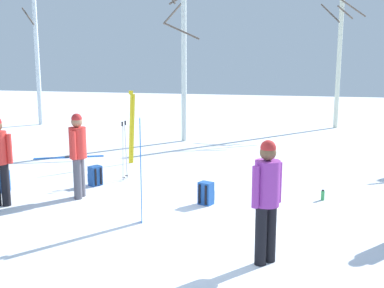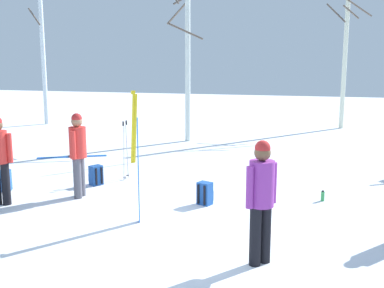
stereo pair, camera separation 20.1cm
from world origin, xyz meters
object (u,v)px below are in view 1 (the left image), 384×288
ski_poles_0 (124,149)px  water_bottle_0 (323,195)px  birch_tree_2 (341,31)px  backpack_2 (3,182)px  person_2 (267,194)px  birch_tree_1 (183,49)px  backpack_1 (95,176)px  ski_pair_planted_2 (141,172)px  person_1 (78,150)px  ski_pair_lying_0 (69,157)px  ski_pair_planted_1 (132,127)px  backpack_0 (206,193)px  birch_tree_0 (36,32)px

ski_poles_0 → water_bottle_0: size_ratio=6.50×
birch_tree_2 → backpack_2: bearing=-122.3°
person_2 → birch_tree_1: bearing=111.9°
person_2 → water_bottle_0: (0.84, 3.19, -0.88)m
backpack_1 → birch_tree_2: birch_tree_2 is taller
ski_pair_planted_2 → person_1: bearing=147.5°
ski_pair_lying_0 → birch_tree_1: bearing=55.2°
ski_pair_planted_2 → backpack_2: size_ratio=4.12×
backpack_2 → birch_tree_1: 7.83m
ski_poles_0 → backpack_1: (-0.45, -0.64, -0.52)m
ski_pair_lying_0 → backpack_2: (0.40, -3.49, 0.20)m
ski_poles_0 → backpack_1: 0.94m
ski_pair_planted_1 → backpack_0: bearing=-48.4°
ski_pair_planted_2 → ski_poles_0: bearing=117.7°
person_2 → ski_poles_0: bearing=134.0°
backpack_2 → water_bottle_0: 6.62m
backpack_0 → water_bottle_0: backpack_0 is taller
backpack_0 → backpack_2: same height
backpack_0 → ski_pair_planted_1: bearing=131.6°
ski_poles_0 → backpack_1: bearing=-125.3°
ski_pair_planted_1 → birch_tree_2: bearing=55.5°
birch_tree_0 → water_bottle_0: bearing=-36.0°
backpack_1 → backpack_0: bearing=-15.1°
ski_pair_planted_1 → birch_tree_1: size_ratio=0.34×
ski_pair_lying_0 → ski_poles_0: (2.51, -1.90, 0.72)m
ski_pair_planted_2 → birch_tree_1: bearing=100.4°
person_1 → backpack_1: (-0.11, 0.93, -0.77)m
ski_poles_0 → birch_tree_0: 11.08m
ski_pair_lying_0 → backpack_1: (2.06, -2.54, 0.20)m
birch_tree_1 → ski_poles_0: bearing=-89.2°
water_bottle_0 → ski_pair_planted_1: bearing=155.6°
backpack_1 → water_bottle_0: size_ratio=2.08×
backpack_2 → birch_tree_0: birch_tree_0 is taller
ski_pair_planted_1 → backpack_2: (-1.62, -3.28, -0.76)m
person_2 → backpack_1: 5.15m
ski_poles_0 → water_bottle_0: (4.43, -0.53, -0.64)m
person_1 → birch_tree_2: (5.50, 11.49, 2.88)m
person_1 → ski_pair_planted_1: (-0.15, 3.26, -0.01)m
ski_pair_planted_1 → backpack_1: ski_pair_planted_1 is taller
backpack_0 → backpack_2: size_ratio=1.00×
ski_pair_planted_1 → water_bottle_0: ski_pair_planted_1 is taller
ski_pair_planted_1 → ski_poles_0: 1.78m
person_2 → birch_tree_0: birch_tree_0 is taller
ski_pair_planted_2 → ski_pair_lying_0: bearing=130.5°
ski_pair_planted_2 → backpack_1: size_ratio=4.12×
birch_tree_0 → birch_tree_1: (7.07, -2.46, -0.78)m
person_2 → backpack_0: bearing=119.8°
ski_poles_0 → birch_tree_0: size_ratio=0.18×
person_2 → ski_pair_planted_2: bearing=154.4°
ski_pair_lying_0 → water_bottle_0: bearing=-19.4°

